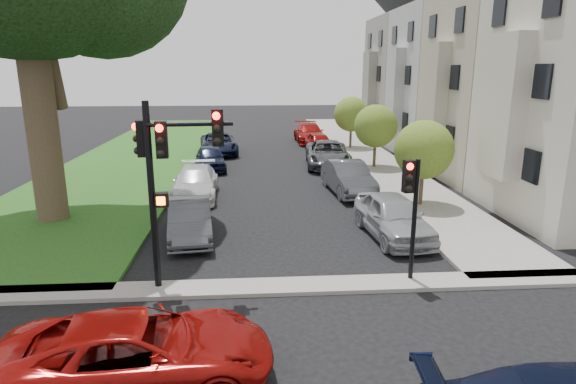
{
  "coord_description": "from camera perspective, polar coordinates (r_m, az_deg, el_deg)",
  "views": [
    {
      "loc": [
        -1.08,
        -10.27,
        5.96
      ],
      "look_at": [
        0.0,
        5.0,
        2.0
      ],
      "focal_mm": 30.0,
      "sensor_mm": 36.0,
      "label": 1
    }
  ],
  "objects": [
    {
      "name": "ground",
      "position": [
        11.92,
        1.76,
        -15.5
      ],
      "size": [
        140.0,
        140.0,
        0.0
      ],
      "primitive_type": "plane",
      "color": "black",
      "rests_on": "ground"
    },
    {
      "name": "grass_strip",
      "position": [
        35.66,
        -16.87,
        4.35
      ],
      "size": [
        8.0,
        44.0,
        0.12
      ],
      "primitive_type": "cube",
      "color": "#214D11",
      "rests_on": "ground"
    },
    {
      "name": "sidewalk_right",
      "position": [
        35.64,
        8.73,
        4.8
      ],
      "size": [
        3.5,
        44.0,
        0.12
      ],
      "primitive_type": "cube",
      "color": "gray",
      "rests_on": "ground"
    },
    {
      "name": "sidewalk_cross",
      "position": [
        13.65,
        0.91,
        -11.09
      ],
      "size": [
        60.0,
        1.0,
        0.12
      ],
      "primitive_type": "cube",
      "color": "gray",
      "rests_on": "ground"
    },
    {
      "name": "house_b",
      "position": [
        29.12,
        24.54,
        15.17
      ],
      "size": [
        7.7,
        7.55,
        15.97
      ],
      "color": "#B4B1A6",
      "rests_on": "ground"
    },
    {
      "name": "house_c",
      "position": [
        35.93,
        18.76,
        15.32
      ],
      "size": [
        7.7,
        7.55,
        15.97
      ],
      "color": "#999999",
      "rests_on": "ground"
    },
    {
      "name": "house_d",
      "position": [
        42.96,
        14.84,
        15.34
      ],
      "size": [
        7.7,
        7.55,
        15.97
      ],
      "color": "gray",
      "rests_on": "ground"
    },
    {
      "name": "small_tree_a",
      "position": [
        21.56,
        15.8,
        4.83
      ],
      "size": [
        2.55,
        2.55,
        3.82
      ],
      "color": "#3F301F",
      "rests_on": "ground"
    },
    {
      "name": "small_tree_b",
      "position": [
        29.5,
        10.36,
        7.68
      ],
      "size": [
        2.58,
        2.58,
        3.87
      ],
      "color": "#3F301F",
      "rests_on": "ground"
    },
    {
      "name": "small_tree_c",
      "position": [
        36.69,
        7.51,
        9.12
      ],
      "size": [
        2.6,
        2.6,
        3.91
      ],
      "color": "#3F301F",
      "rests_on": "ground"
    },
    {
      "name": "traffic_signal_main",
      "position": [
        12.94,
        -14.3,
        3.36
      ],
      "size": [
        2.52,
        0.66,
        5.16
      ],
      "color": "black",
      "rests_on": "ground"
    },
    {
      "name": "traffic_signal_secondary",
      "position": [
        13.62,
        14.41,
        -0.7
      ],
      "size": [
        0.47,
        0.38,
        3.57
      ],
      "color": "black",
      "rests_on": "ground"
    },
    {
      "name": "car_cross_near",
      "position": [
        10.03,
        -17.44,
        -17.73
      ],
      "size": [
        5.43,
        3.0,
        1.44
      ],
      "primitive_type": "imported",
      "rotation": [
        0.0,
        0.0,
        1.69
      ],
      "color": "maroon",
      "rests_on": "ground"
    },
    {
      "name": "car_parked_0",
      "position": [
        17.71,
        12.35,
        -2.83
      ],
      "size": [
        2.27,
        4.76,
        1.57
      ],
      "primitive_type": "imported",
      "rotation": [
        0.0,
        0.0,
        0.09
      ],
      "color": "#999BA0",
      "rests_on": "ground"
    },
    {
      "name": "car_parked_1",
      "position": [
        23.57,
        7.14,
        1.69
      ],
      "size": [
        2.1,
        4.87,
        1.56
      ],
      "primitive_type": "imported",
      "rotation": [
        0.0,
        0.0,
        0.1
      ],
      "color": "#3F4247",
      "rests_on": "ground"
    },
    {
      "name": "car_parked_2",
      "position": [
        29.96,
        4.74,
        4.5
      ],
      "size": [
        3.05,
        5.84,
        1.57
      ],
      "primitive_type": "imported",
      "rotation": [
        0.0,
        0.0,
        -0.08
      ],
      "color": "#3F4247",
      "rests_on": "ground"
    },
    {
      "name": "car_parked_3",
      "position": [
        35.51,
        3.72,
        5.92
      ],
      "size": [
        2.03,
        4.14,
        1.36
      ],
      "primitive_type": "imported",
      "rotation": [
        0.0,
        0.0,
        0.11
      ],
      "color": "maroon",
      "rests_on": "ground"
    },
    {
      "name": "car_parked_4",
      "position": [
        39.75,
        2.53,
        7.0
      ],
      "size": [
        2.32,
        5.44,
        1.56
      ],
      "primitive_type": "imported",
      "rotation": [
        0.0,
        0.0,
        0.03
      ],
      "color": "maroon",
      "rests_on": "ground"
    },
    {
      "name": "car_parked_5",
      "position": [
        17.57,
        -11.56,
        -3.25
      ],
      "size": [
        2.0,
        4.35,
        1.38
      ],
      "primitive_type": "imported",
      "rotation": [
        0.0,
        0.0,
        0.13
      ],
      "color": "#3F4247",
      "rests_on": "ground"
    },
    {
      "name": "car_parked_6",
      "position": [
        23.05,
        -10.92,
        1.08
      ],
      "size": [
        2.17,
        5.0,
        1.43
      ],
      "primitive_type": "imported",
      "rotation": [
        0.0,
        0.0,
        0.03
      ],
      "color": "silver",
      "rests_on": "ground"
    },
    {
      "name": "car_parked_7",
      "position": [
        29.35,
        -9.18,
        4.03
      ],
      "size": [
        2.25,
        4.41,
        1.44
      ],
      "primitive_type": "imported",
      "rotation": [
        0.0,
        0.0,
        0.13
      ],
      "color": "black",
      "rests_on": "ground"
    },
    {
      "name": "car_parked_8",
      "position": [
        34.72,
        -8.21,
        5.7
      ],
      "size": [
        3.13,
        5.6,
        1.48
      ],
      "primitive_type": "imported",
      "rotation": [
        0.0,
        0.0,
        0.13
      ],
      "color": "black",
      "rests_on": "ground"
    }
  ]
}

